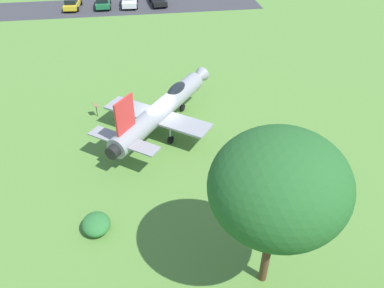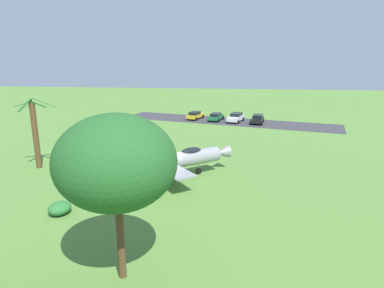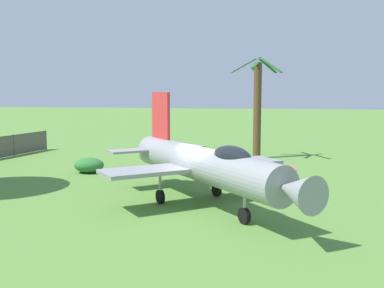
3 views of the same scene
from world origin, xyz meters
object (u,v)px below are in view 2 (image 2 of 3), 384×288
(display_jet, at_px, (173,161))
(info_plaque, at_px, (138,157))
(parked_car_black, at_px, (257,119))
(parked_car_yellow, at_px, (195,115))
(palm_tree, at_px, (35,134))
(parked_car_green, at_px, (216,117))
(shade_tree, at_px, (116,162))
(shrub_near_fence, at_px, (60,208))
(parked_car_white, at_px, (236,117))

(display_jet, relative_size, info_plaque, 9.67)
(parked_car_black, relative_size, parked_car_yellow, 1.01)
(palm_tree, relative_size, parked_car_green, 1.48)
(palm_tree, bearing_deg, shade_tree, 42.26)
(parked_car_black, bearing_deg, shrub_near_fence, -13.64)
(shade_tree, xyz_separation_m, parked_car_black, (-43.31, 9.45, -5.31))
(parked_car_yellow, bearing_deg, shrub_near_fence, -168.49)
(parked_car_green, distance_m, parked_car_yellow, 4.05)
(palm_tree, bearing_deg, info_plaque, 101.59)
(shrub_near_fence, bearing_deg, parked_car_yellow, 172.87)
(display_jet, xyz_separation_m, parked_car_yellow, (-31.91, -1.74, -1.06))
(parked_car_white, xyz_separation_m, parked_car_yellow, (-1.72, -7.50, -0.06))
(parked_car_black, relative_size, parked_car_green, 1.02)
(parked_car_white, bearing_deg, info_plaque, -3.39)
(display_jet, distance_m, palm_tree, 14.40)
(shade_tree, relative_size, palm_tree, 1.18)
(shade_tree, relative_size, parked_car_green, 1.75)
(display_jet, bearing_deg, parked_car_green, 47.27)
(display_jet, relative_size, parked_car_green, 2.31)
(shrub_near_fence, height_order, parked_car_white, parked_car_white)
(info_plaque, relative_size, parked_car_green, 0.24)
(parked_car_green, bearing_deg, shrub_near_fence, -179.49)
(shade_tree, bearing_deg, shrub_near_fence, -132.31)
(parked_car_black, bearing_deg, display_jet, -8.05)
(display_jet, distance_m, info_plaque, 5.71)
(parked_car_green, bearing_deg, parked_car_white, -87.99)
(parked_car_white, bearing_deg, parked_car_green, -84.06)
(shade_tree, relative_size, parked_car_yellow, 1.74)
(parked_car_yellow, bearing_deg, parked_car_black, -84.79)
(shade_tree, distance_m, parked_car_black, 44.64)
(palm_tree, height_order, parked_car_black, palm_tree)
(shade_tree, height_order, shrub_near_fence, shade_tree)
(palm_tree, xyz_separation_m, parked_car_green, (-29.31, 16.39, -2.83))
(parked_car_green, bearing_deg, info_plaque, -179.95)
(info_plaque, bearing_deg, shade_tree, 13.84)
(shade_tree, distance_m, parked_car_white, 44.95)
(parked_car_white, bearing_deg, shrub_near_fence, -0.77)
(palm_tree, bearing_deg, parked_car_white, 145.07)
(parked_car_black, xyz_separation_m, parked_car_yellow, (-2.69, -11.25, -0.02))
(display_jet, distance_m, parked_car_black, 30.75)
(palm_tree, bearing_deg, shrub_near_fence, 38.16)
(parked_car_yellow, bearing_deg, palm_tree, 176.29)
(palm_tree, relative_size, info_plaque, 6.21)
(shrub_near_fence, height_order, parked_car_green, parked_car_green)
(palm_tree, xyz_separation_m, parked_car_yellow, (-30.30, 12.46, -2.82))
(parked_car_black, bearing_deg, parked_car_white, -94.52)
(info_plaque, bearing_deg, display_jet, 49.84)
(display_jet, relative_size, parked_car_black, 2.27)
(info_plaque, bearing_deg, parked_car_green, 166.60)
(info_plaque, relative_size, parked_car_yellow, 0.24)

